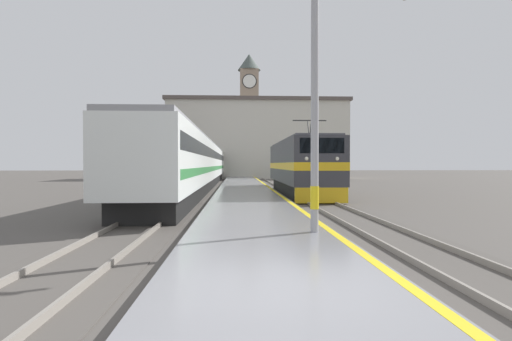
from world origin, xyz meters
The scene contains 9 objects.
ground_plane centered at (0.00, 30.00, 0.00)m, with size 200.00×200.00×0.00m, color #514C47.
platform centered at (0.00, 25.00, 0.17)m, with size 3.95×140.00×0.34m.
rail_track_near centered at (3.74, 25.00, 0.03)m, with size 2.84×140.00×0.16m.
rail_track_far centered at (-3.93, 25.00, 0.03)m, with size 2.84×140.00×0.16m.
locomotive_train centered at (3.74, 21.42, 1.94)m, with size 2.92×14.25×4.76m.
passenger_train centered at (-3.93, 31.47, 2.13)m, with size 2.92×49.71×3.96m.
catenary_mast centered at (1.52, 4.35, 4.09)m, with size 2.67×0.22×7.30m.
clock_tower centered at (1.71, 67.90, 11.92)m, with size 4.17×4.17×22.44m.
station_building centered at (2.45, 53.91, 5.84)m, with size 26.57×8.71×11.63m.
Camera 1 is at (-0.67, -5.92, 2.11)m, focal length 28.00 mm.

